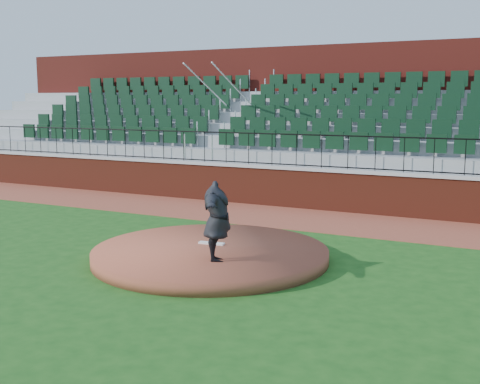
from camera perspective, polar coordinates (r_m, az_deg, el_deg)
name	(u,v)px	position (r m, az deg, el deg)	size (l,w,h in m)	color
ground	(207,264)	(12.50, -3.15, -6.84)	(90.00, 90.00, 0.00)	#1B4D16
warning_track	(302,218)	(17.25, 5.90, -2.50)	(34.00, 3.20, 0.01)	brown
field_wall	(321,190)	(18.63, 7.71, 0.16)	(34.00, 0.35, 1.20)	maroon
wall_cap	(321,169)	(18.54, 7.75, 2.15)	(34.00, 0.45, 0.10)	#B7B7B7
wall_railing	(322,152)	(18.49, 7.78, 3.84)	(34.00, 0.05, 1.00)	black
seating_stands	(348,131)	(21.04, 10.28, 5.73)	(34.00, 5.10, 4.60)	gray
concourse_wall	(370,116)	(23.72, 12.29, 7.08)	(34.00, 0.50, 5.50)	maroon
pitchers_mound	(211,254)	(12.76, -2.82, -5.92)	(4.99, 4.99, 0.25)	brown
pitching_rubber	(212,243)	(13.09, -2.73, -4.90)	(0.57, 0.14, 0.04)	white
pitcher	(217,221)	(11.58, -2.21, -2.79)	(1.94, 0.53, 1.58)	black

